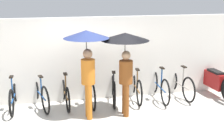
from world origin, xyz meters
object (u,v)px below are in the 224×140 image
at_px(pedestrian_leading, 87,49).
at_px(motorcycle, 215,81).
at_px(parked_bicycle_3, 65,93).
at_px(parked_bicycle_5, 113,88).
at_px(parked_bicycle_8, 180,83).
at_px(parked_bicycle_1, 14,95).
at_px(parked_bicycle_6, 136,86).
at_px(parked_bicycle_7, 159,85).
at_px(parked_bicycle_2, 40,93).
at_px(pedestrian_center, 125,49).
at_px(parked_bicycle_4, 89,89).

height_order(pedestrian_leading, motorcycle, pedestrian_leading).
xyz_separation_m(parked_bicycle_3, motorcycle, (4.22, -0.06, 0.05)).
bearing_deg(parked_bicycle_5, parked_bicycle_8, -78.94).
bearing_deg(parked_bicycle_1, parked_bicycle_8, -88.39).
relative_size(parked_bicycle_6, pedestrian_leading, 0.81).
height_order(parked_bicycle_7, motorcycle, parked_bicycle_7).
distance_m(parked_bicycle_7, parked_bicycle_8, 0.64).
relative_size(parked_bicycle_2, pedestrian_center, 0.88).
height_order(parked_bicycle_7, pedestrian_leading, pedestrian_leading).
height_order(parked_bicycle_5, pedestrian_leading, pedestrian_leading).
bearing_deg(parked_bicycle_2, pedestrian_center, -128.17).
bearing_deg(motorcycle, pedestrian_center, 102.22).
height_order(parked_bicycle_1, motorcycle, parked_bicycle_1).
bearing_deg(parked_bicycle_5, parked_bicycle_3, 100.98).
xyz_separation_m(parked_bicycle_1, parked_bicycle_6, (3.20, 0.01, 0.01)).
relative_size(parked_bicycle_2, parked_bicycle_6, 1.04).
xyz_separation_m(parked_bicycle_8, motorcycle, (1.02, -0.11, 0.03)).
height_order(parked_bicycle_1, parked_bicycle_5, parked_bicycle_5).
bearing_deg(parked_bicycle_1, parked_bicycle_6, -88.17).
height_order(parked_bicycle_2, parked_bicycle_4, parked_bicycle_4).
bearing_deg(parked_bicycle_7, parked_bicycle_6, 85.31).
bearing_deg(parked_bicycle_7, parked_bicycle_8, -80.23).
bearing_deg(motorcycle, parked_bicycle_6, 83.84).
xyz_separation_m(parked_bicycle_1, parked_bicycle_3, (1.28, -0.05, -0.01)).
xyz_separation_m(parked_bicycle_7, motorcycle, (1.66, -0.04, 0.02)).
relative_size(pedestrian_leading, pedestrian_center, 1.04).
xyz_separation_m(parked_bicycle_1, motorcycle, (5.50, -0.11, 0.04)).
distance_m(parked_bicycle_3, parked_bicycle_7, 2.56).
xyz_separation_m(parked_bicycle_2, parked_bicycle_8, (3.84, -0.00, -0.00)).
xyz_separation_m(parked_bicycle_3, parked_bicycle_8, (3.20, 0.05, 0.02)).
distance_m(parked_bicycle_6, parked_bicycle_8, 1.28).
distance_m(parked_bicycle_8, pedestrian_center, 2.38).
bearing_deg(parked_bicycle_2, parked_bicycle_1, 75.74).
distance_m(parked_bicycle_1, parked_bicycle_2, 0.64).
height_order(parked_bicycle_5, parked_bicycle_8, parked_bicycle_5).
bearing_deg(parked_bicycle_3, parked_bicycle_6, -91.43).
bearing_deg(parked_bicycle_4, pedestrian_center, -141.13).
bearing_deg(parked_bicycle_8, parked_bicycle_1, 87.26).
bearing_deg(pedestrian_leading, parked_bicycle_1, 151.33).
bearing_deg(parked_bicycle_6, motorcycle, -87.00).
bearing_deg(parked_bicycle_4, parked_bicycle_6, -89.94).
xyz_separation_m(parked_bicycle_4, pedestrian_leading, (-0.16, -0.87, 1.26)).
distance_m(parked_bicycle_4, pedestrian_center, 1.69).
bearing_deg(parked_bicycle_1, pedestrian_center, -106.95).
height_order(parked_bicycle_1, parked_bicycle_4, parked_bicycle_1).
xyz_separation_m(parked_bicycle_8, pedestrian_center, (-1.83, -0.89, 1.24)).
relative_size(parked_bicycle_7, motorcycle, 0.83).
xyz_separation_m(parked_bicycle_2, motorcycle, (4.86, -0.11, 0.03)).
relative_size(parked_bicycle_6, parked_bicycle_7, 0.96).
bearing_deg(pedestrian_leading, parked_bicycle_6, 29.27).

